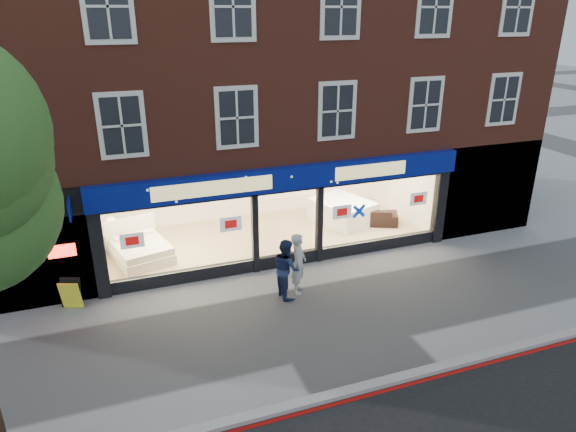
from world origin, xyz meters
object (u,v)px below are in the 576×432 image
sofa (368,215)px  mattress_stack (342,211)px  pedestrian_grey (298,263)px  pedestrian_blue (286,268)px  a_board (71,294)px  display_bed (140,249)px

sofa → mattress_stack: bearing=-5.1°
sofa → pedestrian_grey: (-4.18, -3.62, 0.48)m
sofa → pedestrian_blue: bearing=63.8°
mattress_stack → a_board: size_ratio=3.04×
sofa → a_board: a_board is taller
pedestrian_grey → pedestrian_blue: pedestrian_grey is taller
mattress_stack → pedestrian_grey: (-3.34, -4.10, 0.38)m
mattress_stack → pedestrian_grey: size_ratio=1.44×
a_board → pedestrian_blue: pedestrian_blue is taller
pedestrian_blue → display_bed: bearing=41.6°
display_bed → mattress_stack: size_ratio=0.90×
a_board → sofa: bearing=33.4°
a_board → display_bed: bearing=68.7°
sofa → pedestrian_blue: (-4.58, -3.72, 0.45)m
sofa → a_board: size_ratio=2.53×
mattress_stack → pedestrian_blue: pedestrian_blue is taller
mattress_stack → a_board: (-9.41, -2.84, -0.10)m
sofa → a_board: 10.52m
a_board → pedestrian_blue: bearing=6.9°
display_bed → a_board: 3.02m
display_bed → pedestrian_blue: (3.66, -3.61, 0.45)m
pedestrian_grey → pedestrian_blue: (-0.41, -0.11, -0.04)m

